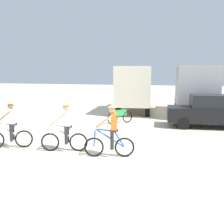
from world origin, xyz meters
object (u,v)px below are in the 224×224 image
object	(u,v)px
sedan_parked	(209,111)
cyclist_cowboy_hat	(66,129)
bicycle_spare	(120,117)
box_truck_cream_rv	(135,87)
cyclist_orange_shirt	(11,126)
cyclist_near_camera	(111,133)
box_truck_grey_hauler	(194,88)

from	to	relation	value
sedan_parked	cyclist_cowboy_hat	distance (m)	8.09
cyclist_cowboy_hat	bicycle_spare	bearing A→B (deg)	85.62
box_truck_cream_rv	sedan_parked	size ratio (longest dim) A/B	1.60
box_truck_cream_rv	cyclist_cowboy_hat	size ratio (longest dim) A/B	3.86
box_truck_cream_rv	cyclist_orange_shirt	distance (m)	11.50
cyclist_cowboy_hat	cyclist_near_camera	distance (m)	1.79
cyclist_orange_shirt	cyclist_cowboy_hat	world-z (taller)	same
sedan_parked	cyclist_near_camera	size ratio (longest dim) A/B	2.41
box_truck_cream_rv	bicycle_spare	xyz separation A→B (m)	(0.30, -5.16, -1.48)
sedan_parked	cyclist_cowboy_hat	xyz separation A→B (m)	(-5.23, -6.17, -0.04)
box_truck_cream_rv	cyclist_near_camera	bearing A→B (deg)	-81.54
sedan_parked	cyclist_near_camera	bearing A→B (deg)	-118.72
cyclist_orange_shirt	cyclist_near_camera	size ratio (longest dim) A/B	1.00
cyclist_orange_shirt	cyclist_cowboy_hat	xyz separation A→B (m)	(2.19, 0.28, 0.00)
box_truck_cream_rv	cyclist_near_camera	distance (m)	11.23
box_truck_grey_hauler	cyclist_orange_shirt	distance (m)	12.85
box_truck_cream_rv	cyclist_near_camera	world-z (taller)	box_truck_cream_rv
box_truck_cream_rv	cyclist_cowboy_hat	distance (m)	10.99
cyclist_orange_shirt	cyclist_near_camera	xyz separation A→B (m)	(3.98, 0.15, 0.00)
sedan_parked	cyclist_orange_shirt	world-z (taller)	cyclist_orange_shirt
sedan_parked	cyclist_near_camera	world-z (taller)	cyclist_near_camera
box_truck_grey_hauler	cyclist_orange_shirt	world-z (taller)	box_truck_grey_hauler
cyclist_near_camera	cyclist_cowboy_hat	bearing A→B (deg)	176.13
box_truck_cream_rv	bicycle_spare	world-z (taller)	box_truck_cream_rv
sedan_parked	cyclist_orange_shirt	xyz separation A→B (m)	(-7.43, -6.44, -0.04)
box_truck_grey_hauler	sedan_parked	bearing A→B (deg)	-80.11
box_truck_grey_hauler	cyclist_near_camera	world-z (taller)	box_truck_grey_hauler
cyclist_orange_shirt	cyclist_cowboy_hat	bearing A→B (deg)	7.15
box_truck_cream_rv	cyclist_orange_shirt	xyz separation A→B (m)	(-2.34, -11.22, -1.03)
box_truck_grey_hauler	bicycle_spare	size ratio (longest dim) A/B	5.03
box_truck_cream_rv	bicycle_spare	bearing A→B (deg)	-86.65
bicycle_spare	box_truck_grey_hauler	bearing A→B (deg)	50.74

